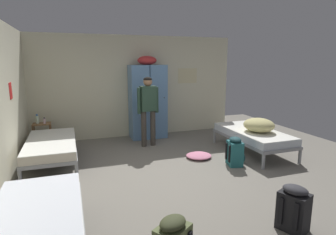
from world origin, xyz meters
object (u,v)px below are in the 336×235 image
Objects in this scene: bed_left_front at (36,223)px; bed_right at (253,135)px; lotion_bottle at (44,121)px; backpack_teal at (235,152)px; bed_left_rear at (51,145)px; water_bottle at (37,119)px; shelf_unit at (42,133)px; bedding_heap at (259,125)px; clothes_pile_pink at (199,156)px; locker_bank at (148,100)px; backpack_black at (294,209)px; person_traveler at (148,105)px.

bed_left_front is 4.60m from bed_right.
lotion_bottle reaches higher than backpack_teal.
water_bottle is (-0.33, 1.23, 0.28)m from bed_left_rear.
bed_left_rear is at bearing -78.37° from shelf_unit.
bed_left_front is 4.55m from bedding_heap.
bed_left_front is at bearing -142.22° from clothes_pile_pink.
shelf_unit is 3.98m from bed_left_front.
locker_bank is 2.60m from water_bottle.
bedding_heap is 1.21× the size of backpack_black.
locker_bank is 14.77× the size of lotion_bottle.
bedding_heap is 1.21× the size of backpack_teal.
bed_right is 2.91m from backpack_black.
backpack_black is at bearing -55.68° from shelf_unit.
bed_left_rear is at bearing 169.36° from bedding_heap.
shelf_unit reaches higher than bed_left_front.
person_traveler is 2.24m from backpack_teal.
bed_right is at bearing 27.75° from bed_left_front.
person_traveler reaches higher than shelf_unit.
backpack_black is at bearing -79.34° from person_traveler.
shelf_unit reaches higher than bed_left_rear.
bed_right is 1.30m from clothes_pile_pink.
lotion_bottle is (0.15, -0.06, -0.03)m from water_bottle.
shelf_unit is 0.30× the size of bed_right.
lotion_bottle reaches higher than bed_left_front.
shelf_unit reaches higher than clothes_pile_pink.
person_traveler is at bearing 100.66° from backpack_black.
water_bottle is at bearing 124.90° from backpack_black.
bed_left_rear is at bearing -164.59° from person_traveler.
locker_bank is 1.09× the size of bed_left_rear.
bed_left_rear is 1.19× the size of person_traveler.
shelf_unit is at bearing 149.69° from clothes_pile_pink.
bed_left_rear is 3.45× the size of backpack_teal.
person_traveler is 7.54× the size of water_bottle.
bedding_heap is at bearing -33.38° from person_traveler.
shelf_unit is at bearing 164.37° from person_traveler.
bedding_heap is (4.09, -0.77, 0.25)m from bed_left_rear.
bed_left_front is 3.45× the size of backpack_black.
person_traveler is (-2.03, 1.34, 0.33)m from bedding_heap.
bed_left_rear is 4.24m from backpack_black.
water_bottle is at bearing 150.06° from clothes_pile_pink.
backpack_teal is (3.28, -1.17, -0.12)m from bed_left_rear.
lotion_bottle reaches higher than shelf_unit.
water_bottle reaches higher than clothes_pile_pink.
clothes_pile_pink is at bearing 128.05° from backpack_teal.
locker_bank is 3.63× the size of shelf_unit.
bedding_heap reaches higher than backpack_black.
bed_left_front is 3.45× the size of backpack_teal.
bed_right is at bearing -1.71° from clothes_pile_pink.
shelf_unit is 1.10× the size of clothes_pile_pink.
bedding_heap is (0.02, -0.16, 0.25)m from bed_right.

